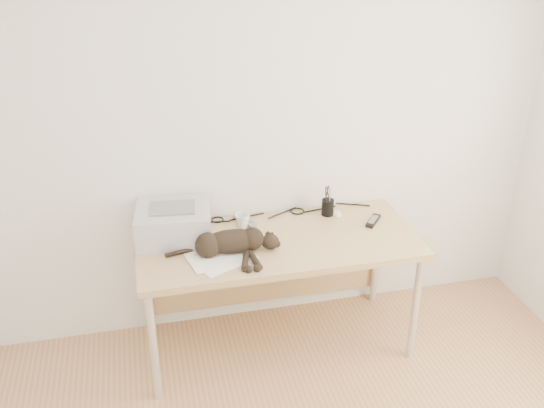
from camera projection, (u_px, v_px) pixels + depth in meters
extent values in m
plane|color=white|center=(264.00, 126.00, 3.51)|extent=(3.50, 0.00, 3.50)
cube|color=tan|center=(278.00, 243.00, 3.45)|extent=(1.60, 0.70, 0.04)
cylinder|color=silver|center=(154.00, 347.00, 3.21)|extent=(0.04, 0.04, 0.70)
cylinder|color=silver|center=(415.00, 309.00, 3.51)|extent=(0.04, 0.04, 0.70)
cylinder|color=silver|center=(148.00, 285.00, 3.73)|extent=(0.04, 0.04, 0.70)
cylinder|color=silver|center=(376.00, 256.00, 4.03)|extent=(0.04, 0.04, 0.70)
cube|color=tan|center=(266.00, 261.00, 3.88)|extent=(1.48, 0.02, 0.60)
cube|color=#B6B6BB|center=(174.00, 223.00, 3.43)|extent=(0.45, 0.39, 0.19)
cube|color=black|center=(173.00, 222.00, 3.42)|extent=(0.35, 0.06, 0.11)
cube|color=slate|center=(172.00, 208.00, 3.38)|extent=(0.27, 0.20, 0.01)
cube|color=white|center=(224.00, 259.00, 3.26)|extent=(0.38, 0.34, 0.00)
cube|color=white|center=(218.00, 257.00, 3.27)|extent=(0.36, 0.29, 0.00)
ellipsoid|color=black|center=(232.00, 241.00, 3.30)|extent=(0.33, 0.15, 0.14)
sphere|color=black|center=(208.00, 245.00, 3.27)|extent=(0.14, 0.14, 0.14)
ellipsoid|color=black|center=(270.00, 242.00, 3.33)|extent=(0.10, 0.09, 0.09)
cone|color=black|center=(268.00, 233.00, 3.35)|extent=(0.04, 0.05, 0.04)
cone|color=black|center=(272.00, 234.00, 3.35)|extent=(0.04, 0.05, 0.05)
cylinder|color=black|center=(246.00, 260.00, 3.22)|extent=(0.04, 0.19, 0.03)
cylinder|color=black|center=(254.00, 259.00, 3.23)|extent=(0.04, 0.19, 0.03)
cylinder|color=black|center=(183.00, 251.00, 3.31)|extent=(0.21, 0.03, 0.02)
imported|color=white|center=(243.00, 221.00, 3.57)|extent=(0.12, 0.12, 0.08)
cylinder|color=black|center=(328.00, 207.00, 3.70)|extent=(0.07, 0.07, 0.10)
cylinder|color=#990C0C|center=(326.00, 197.00, 3.67)|extent=(0.01, 0.01, 0.14)
cylinder|color=navy|center=(329.00, 196.00, 3.68)|extent=(0.01, 0.01, 0.14)
cylinder|color=black|center=(329.00, 198.00, 3.66)|extent=(0.01, 0.01, 0.14)
cube|color=slate|center=(245.00, 221.00, 3.63)|extent=(0.12, 0.17, 0.02)
cube|color=black|center=(373.00, 221.00, 3.63)|extent=(0.14, 0.16, 0.02)
ellipsoid|color=white|center=(336.00, 212.00, 3.72)|extent=(0.07, 0.11, 0.03)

